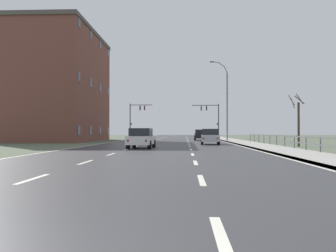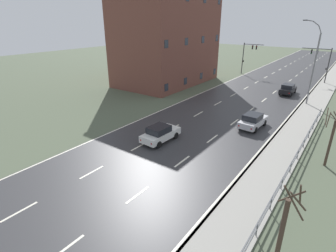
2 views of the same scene
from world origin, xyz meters
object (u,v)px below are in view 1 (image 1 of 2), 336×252
Objects in this scene: street_lamp_midground at (226,102)px; car_near_left at (201,135)px; traffic_signal_left at (135,115)px; car_distant at (210,137)px; traffic_signal_right at (212,115)px; brick_building at (55,86)px; car_far_left at (141,138)px.

street_lamp_midground is 2.62× the size of car_near_left.
car_distant is at bearing -68.19° from traffic_signal_left.
car_distant is at bearing -94.67° from traffic_signal_right.
brick_building is at bearing -144.68° from traffic_signal_right.
car_far_left and car_distant have the same top height.
street_lamp_midground is 23.23m from car_far_left.
brick_building reaches higher than street_lamp_midground.
traffic_signal_left is at bearing 115.24° from car_distant.
street_lamp_midground reaches higher than traffic_signal_left.
car_far_left is (-8.23, -36.67, -3.42)m from traffic_signal_right.
street_lamp_midground is at bearing -87.45° from traffic_signal_right.
car_near_left is (5.68, 25.00, 0.00)m from car_far_left.
street_lamp_midground is 23.30m from brick_building.
car_near_left is at bearing 94.29° from car_distant.
car_distant is 24.54m from brick_building.
car_far_left is at bearing -55.44° from brick_building.
car_far_left is 10.34m from car_distant.
traffic_signal_right is 13.73m from traffic_signal_left.
brick_building is (-22.50, -15.95, 3.21)m from traffic_signal_right.
traffic_signal_right is 37.73m from car_far_left.
traffic_signal_right is at bearing -1.43° from traffic_signal_left.
traffic_signal_right is 1.47× the size of car_distant.
street_lamp_midground is 2.58× the size of car_far_left.
traffic_signal_left is at bearing 133.09° from car_near_left.
street_lamp_midground reaches higher than car_distant.
car_distant is at bearing -103.49° from street_lamp_midground.
brick_building reaches higher than car_distant.
car_distant is (-2.30, -28.20, -3.42)m from traffic_signal_right.
car_near_left is (-3.25, 4.02, -4.47)m from street_lamp_midground.
car_near_left is (11.17, -12.01, -3.44)m from traffic_signal_left.
car_near_left is 0.22× the size of brick_building.
traffic_signal_right is (-0.70, 15.69, -1.06)m from street_lamp_midground.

